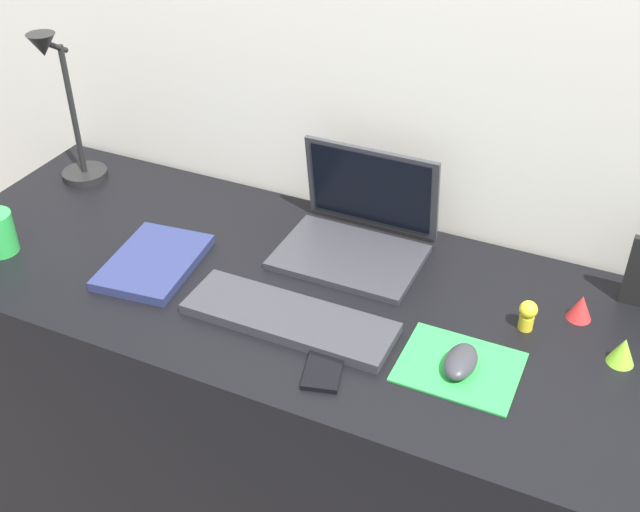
{
  "coord_description": "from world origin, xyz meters",
  "views": [
    {
      "loc": [
        0.53,
        -1.13,
        1.7
      ],
      "look_at": [
        0.0,
        0.0,
        0.83
      ],
      "focal_mm": 44.03,
      "sensor_mm": 36.0,
      "label": 1
    }
  ],
  "objects_px": {
    "laptop": "(359,226)",
    "cell_phone": "(325,365)",
    "notebook_pad": "(154,262)",
    "toy_figurine_red": "(581,307)",
    "keyboard": "(289,318)",
    "mouse": "(461,361)",
    "toy_figurine_lime": "(623,351)",
    "toy_figurine_yellow": "(528,314)",
    "desk_lamp": "(66,113)"
  },
  "relations": [
    {
      "from": "laptop",
      "to": "cell_phone",
      "type": "distance_m",
      "value": 0.39
    },
    {
      "from": "notebook_pad",
      "to": "toy_figurine_red",
      "type": "distance_m",
      "value": 0.86
    },
    {
      "from": "keyboard",
      "to": "mouse",
      "type": "xyz_separation_m",
      "value": [
        0.33,
        0.01,
        0.01
      ]
    },
    {
      "from": "toy_figurine_red",
      "to": "toy_figurine_lime",
      "type": "bearing_deg",
      "value": -47.21
    },
    {
      "from": "toy_figurine_red",
      "to": "cell_phone",
      "type": "bearing_deg",
      "value": -139.51
    },
    {
      "from": "cell_phone",
      "to": "notebook_pad",
      "type": "bearing_deg",
      "value": 149.33
    },
    {
      "from": "keyboard",
      "to": "toy_figurine_yellow",
      "type": "xyz_separation_m",
      "value": [
        0.41,
        0.17,
        0.02
      ]
    },
    {
      "from": "desk_lamp",
      "to": "toy_figurine_red",
      "type": "relative_size",
      "value": 7.23
    },
    {
      "from": "desk_lamp",
      "to": "keyboard",
      "type": "bearing_deg",
      "value": -20.6
    },
    {
      "from": "keyboard",
      "to": "toy_figurine_red",
      "type": "bearing_deg",
      "value": 26.11
    },
    {
      "from": "mouse",
      "to": "toy_figurine_lime",
      "type": "bearing_deg",
      "value": 28.91
    },
    {
      "from": "desk_lamp",
      "to": "toy_figurine_red",
      "type": "height_order",
      "value": "desk_lamp"
    },
    {
      "from": "laptop",
      "to": "toy_figurine_red",
      "type": "bearing_deg",
      "value": -5.57
    },
    {
      "from": "mouse",
      "to": "notebook_pad",
      "type": "bearing_deg",
      "value": 176.74
    },
    {
      "from": "laptop",
      "to": "notebook_pad",
      "type": "relative_size",
      "value": 1.25
    },
    {
      "from": "toy_figurine_yellow",
      "to": "toy_figurine_lime",
      "type": "distance_m",
      "value": 0.18
    },
    {
      "from": "laptop",
      "to": "toy_figurine_yellow",
      "type": "xyz_separation_m",
      "value": [
        0.39,
        -0.12,
        -0.02
      ]
    },
    {
      "from": "desk_lamp",
      "to": "toy_figurine_red",
      "type": "xyz_separation_m",
      "value": [
        1.21,
        -0.02,
        -0.16
      ]
    },
    {
      "from": "notebook_pad",
      "to": "toy_figurine_yellow",
      "type": "bearing_deg",
      "value": 2.86
    },
    {
      "from": "notebook_pad",
      "to": "toy_figurine_lime",
      "type": "height_order",
      "value": "toy_figurine_lime"
    },
    {
      "from": "desk_lamp",
      "to": "mouse",
      "type": "bearing_deg",
      "value": -13.99
    },
    {
      "from": "desk_lamp",
      "to": "toy_figurine_yellow",
      "type": "distance_m",
      "value": 1.14
    },
    {
      "from": "keyboard",
      "to": "cell_phone",
      "type": "height_order",
      "value": "keyboard"
    },
    {
      "from": "toy_figurine_yellow",
      "to": "toy_figurine_red",
      "type": "distance_m",
      "value": 0.11
    },
    {
      "from": "keyboard",
      "to": "toy_figurine_lime",
      "type": "xyz_separation_m",
      "value": [
        0.59,
        0.15,
        0.02
      ]
    },
    {
      "from": "cell_phone",
      "to": "desk_lamp",
      "type": "distance_m",
      "value": 0.92
    },
    {
      "from": "mouse",
      "to": "toy_figurine_yellow",
      "type": "bearing_deg",
      "value": 64.11
    },
    {
      "from": "laptop",
      "to": "keyboard",
      "type": "height_order",
      "value": "laptop"
    },
    {
      "from": "keyboard",
      "to": "desk_lamp",
      "type": "height_order",
      "value": "desk_lamp"
    },
    {
      "from": "cell_phone",
      "to": "mouse",
      "type": "bearing_deg",
      "value": 8.25
    },
    {
      "from": "toy_figurine_red",
      "to": "notebook_pad",
      "type": "bearing_deg",
      "value": -166.7
    },
    {
      "from": "mouse",
      "to": "toy_figurine_lime",
      "type": "distance_m",
      "value": 0.29
    },
    {
      "from": "cell_phone",
      "to": "toy_figurine_red",
      "type": "xyz_separation_m",
      "value": [
        0.39,
        0.33,
        0.02
      ]
    },
    {
      "from": "keyboard",
      "to": "desk_lamp",
      "type": "relative_size",
      "value": 1.08
    },
    {
      "from": "notebook_pad",
      "to": "toy_figurine_yellow",
      "type": "distance_m",
      "value": 0.76
    },
    {
      "from": "mouse",
      "to": "laptop",
      "type": "bearing_deg",
      "value": 137.69
    },
    {
      "from": "notebook_pad",
      "to": "mouse",
      "type": "bearing_deg",
      "value": -9.81
    },
    {
      "from": "laptop",
      "to": "toy_figurine_yellow",
      "type": "bearing_deg",
      "value": -17.1
    },
    {
      "from": "laptop",
      "to": "mouse",
      "type": "distance_m",
      "value": 0.42
    },
    {
      "from": "mouse",
      "to": "toy_figurine_yellow",
      "type": "distance_m",
      "value": 0.18
    },
    {
      "from": "mouse",
      "to": "toy_figurine_red",
      "type": "bearing_deg",
      "value": 55.03
    },
    {
      "from": "cell_phone",
      "to": "toy_figurine_red",
      "type": "relative_size",
      "value": 2.43
    },
    {
      "from": "toy_figurine_red",
      "to": "toy_figurine_lime",
      "type": "xyz_separation_m",
      "value": [
        0.09,
        -0.1,
        0.0
      ]
    },
    {
      "from": "desk_lamp",
      "to": "toy_figurine_yellow",
      "type": "xyz_separation_m",
      "value": [
        1.13,
        -0.1,
        -0.15
      ]
    },
    {
      "from": "laptop",
      "to": "toy_figurine_yellow",
      "type": "relative_size",
      "value": 4.81
    },
    {
      "from": "keyboard",
      "to": "notebook_pad",
      "type": "relative_size",
      "value": 1.71
    },
    {
      "from": "desk_lamp",
      "to": "notebook_pad",
      "type": "height_order",
      "value": "desk_lamp"
    },
    {
      "from": "keyboard",
      "to": "toy_figurine_lime",
      "type": "relative_size",
      "value": 7.59
    },
    {
      "from": "toy_figurine_yellow",
      "to": "mouse",
      "type": "bearing_deg",
      "value": -115.89
    },
    {
      "from": "keyboard",
      "to": "notebook_pad",
      "type": "height_order",
      "value": "same"
    }
  ]
}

